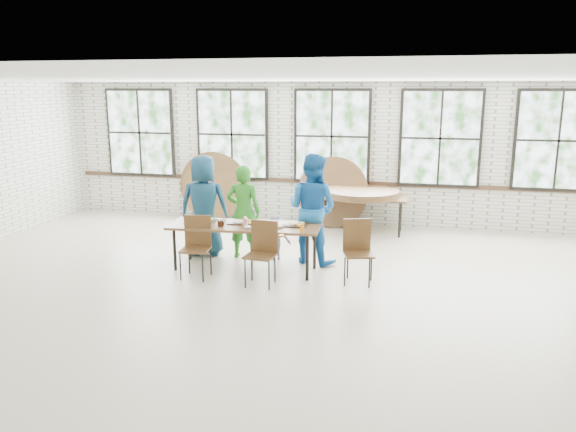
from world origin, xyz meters
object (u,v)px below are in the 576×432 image
storage_table (361,199)px  chair_near_left (197,241)px  dining_table (245,228)px  chair_near_right (262,247)px

storage_table → chair_near_left: bearing=-123.5°
dining_table → chair_near_left: 0.80m
chair_near_left → chair_near_right: (1.08, -0.09, 0.00)m
chair_near_right → dining_table: bearing=134.2°
dining_table → storage_table: 3.26m
dining_table → chair_near_left: (-0.62, -0.48, -0.13)m
chair_near_left → storage_table: 3.99m
dining_table → chair_near_right: 0.74m
dining_table → chair_near_left: size_ratio=2.58×
dining_table → storage_table: size_ratio=1.36×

